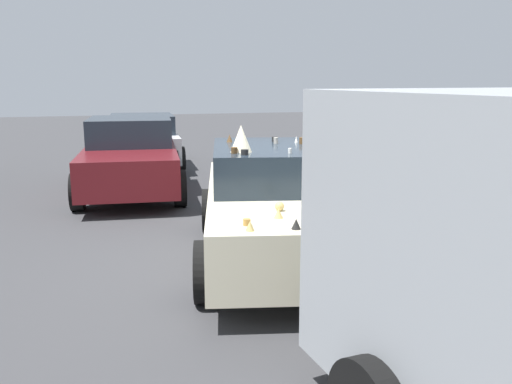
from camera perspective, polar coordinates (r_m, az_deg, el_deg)
ground_plane at (r=7.11m, az=2.34°, el=-6.98°), size 60.00×60.00×0.00m
art_car_decorated at (r=6.97m, az=2.34°, el=-1.07°), size 4.60×2.68×1.76m
parked_sedan_row_back_far at (r=11.33m, az=-12.93°, el=3.65°), size 4.58×2.30×1.51m
parked_sedan_near_right at (r=14.77m, az=-11.81°, el=5.36°), size 4.10×2.12×1.38m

